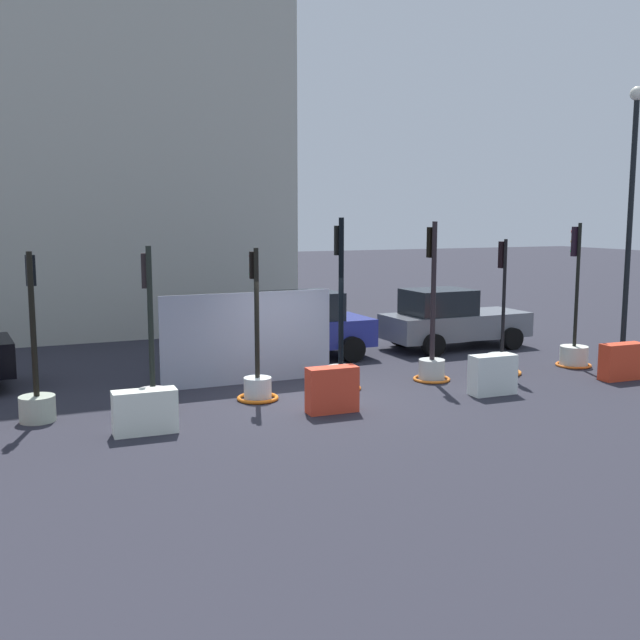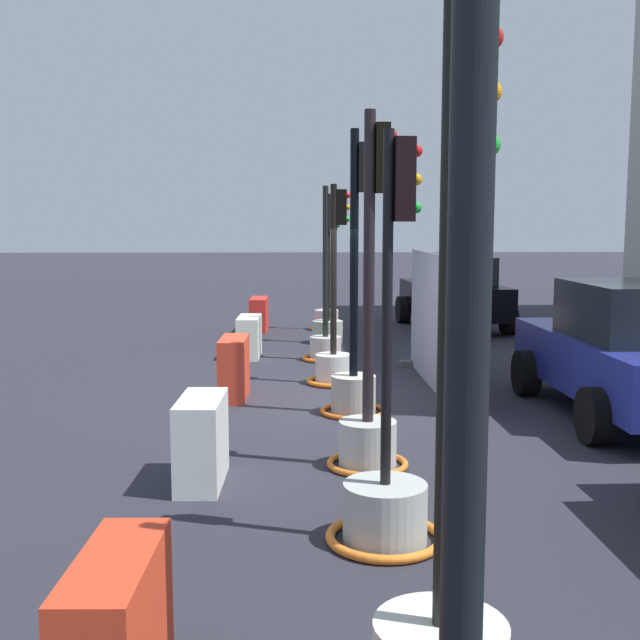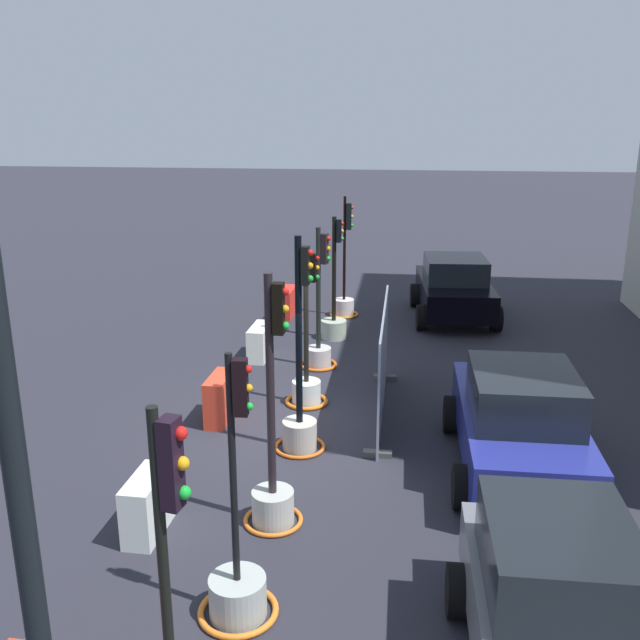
{
  "view_description": "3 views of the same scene",
  "coord_description": "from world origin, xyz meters",
  "px_view_note": "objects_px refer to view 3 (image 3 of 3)",
  "views": [
    {
      "loc": [
        -5.95,
        -14.16,
        3.85
      ],
      "look_at": [
        0.63,
        0.93,
        1.52
      ],
      "focal_mm": 41.51,
      "sensor_mm": 36.0,
      "label": 1
    },
    {
      "loc": [
        11.28,
        -0.4,
        2.57
      ],
      "look_at": [
        -0.71,
        0.04,
        1.09
      ],
      "focal_mm": 43.74,
      "sensor_mm": 36.0,
      "label": 2
    },
    {
      "loc": [
        12.1,
        2.18,
        5.76
      ],
      "look_at": [
        -2.94,
        0.32,
        1.23
      ],
      "focal_mm": 39.58,
      "sensor_mm": 36.0,
      "label": 3
    }
  ],
  "objects_px": {
    "construction_barrier_2": "(220,398)",
    "traffic_light_1": "(334,317)",
    "car_grey_saloon": "(563,630)",
    "traffic_light_0": "(344,298)",
    "construction_barrier_0": "(287,302)",
    "traffic_light_2": "(319,342)",
    "traffic_light_6": "(238,583)",
    "construction_barrier_1": "(260,342)",
    "traffic_light_4": "(300,414)",
    "car_black_sedan": "(454,288)",
    "car_blue_estate": "(519,421)",
    "traffic_light_5": "(273,479)",
    "construction_barrier_3": "(148,505)",
    "traffic_light_3": "(307,380)",
    "street_lamp_post": "(6,404)"
  },
  "relations": [
    {
      "from": "construction_barrier_1",
      "to": "car_blue_estate",
      "type": "bearing_deg",
      "value": 47.08
    },
    {
      "from": "traffic_light_6",
      "to": "street_lamp_post",
      "type": "relative_size",
      "value": 0.47
    },
    {
      "from": "traffic_light_0",
      "to": "construction_barrier_1",
      "type": "relative_size",
      "value": 3.04
    },
    {
      "from": "traffic_light_0",
      "to": "traffic_light_2",
      "type": "xyz_separation_m",
      "value": [
        4.29,
        -0.21,
        0.08
      ]
    },
    {
      "from": "traffic_light_1",
      "to": "traffic_light_2",
      "type": "bearing_deg",
      "value": -3.54
    },
    {
      "from": "traffic_light_1",
      "to": "traffic_light_0",
      "type": "bearing_deg",
      "value": 178.05
    },
    {
      "from": "traffic_light_6",
      "to": "construction_barrier_1",
      "type": "height_order",
      "value": "traffic_light_6"
    },
    {
      "from": "traffic_light_1",
      "to": "construction_barrier_0",
      "type": "bearing_deg",
      "value": -141.03
    },
    {
      "from": "traffic_light_6",
      "to": "construction_barrier_0",
      "type": "distance_m",
      "value": 12.69
    },
    {
      "from": "traffic_light_0",
      "to": "car_black_sedan",
      "type": "distance_m",
      "value": 3.16
    },
    {
      "from": "traffic_light_5",
      "to": "car_grey_saloon",
      "type": "distance_m",
      "value": 4.45
    },
    {
      "from": "traffic_light_2",
      "to": "construction_barrier_0",
      "type": "bearing_deg",
      "value": -160.58
    },
    {
      "from": "construction_barrier_1",
      "to": "traffic_light_5",
      "type": "bearing_deg",
      "value": 13.22
    },
    {
      "from": "traffic_light_4",
      "to": "construction_barrier_3",
      "type": "distance_m",
      "value": 3.32
    },
    {
      "from": "traffic_light_6",
      "to": "car_blue_estate",
      "type": "height_order",
      "value": "traffic_light_6"
    },
    {
      "from": "traffic_light_1",
      "to": "construction_barrier_3",
      "type": "xyz_separation_m",
      "value": [
        9.16,
        -1.68,
        -0.15
      ]
    },
    {
      "from": "traffic_light_2",
      "to": "car_blue_estate",
      "type": "bearing_deg",
      "value": 40.36
    },
    {
      "from": "traffic_light_2",
      "to": "traffic_light_6",
      "type": "xyz_separation_m",
      "value": [
        8.52,
        0.11,
        -0.17
      ]
    },
    {
      "from": "car_grey_saloon",
      "to": "traffic_light_0",
      "type": "bearing_deg",
      "value": -166.03
    },
    {
      "from": "construction_barrier_2",
      "to": "car_grey_saloon",
      "type": "height_order",
      "value": "car_grey_saloon"
    },
    {
      "from": "traffic_light_0",
      "to": "traffic_light_6",
      "type": "bearing_deg",
      "value": -0.45
    },
    {
      "from": "traffic_light_5",
      "to": "car_black_sedan",
      "type": "bearing_deg",
      "value": 163.86
    },
    {
      "from": "traffic_light_6",
      "to": "car_grey_saloon",
      "type": "xyz_separation_m",
      "value": [
        0.84,
        3.5,
        0.41
      ]
    },
    {
      "from": "traffic_light_6",
      "to": "construction_barrier_1",
      "type": "distance_m",
      "value": 9.08
    },
    {
      "from": "traffic_light_3",
      "to": "car_blue_estate",
      "type": "xyz_separation_m",
      "value": [
        2.35,
        3.83,
        0.38
      ]
    },
    {
      "from": "traffic_light_1",
      "to": "traffic_light_5",
      "type": "bearing_deg",
      "value": 0.18
    },
    {
      "from": "car_black_sedan",
      "to": "car_blue_estate",
      "type": "bearing_deg",
      "value": 3.33
    },
    {
      "from": "traffic_light_1",
      "to": "traffic_light_5",
      "type": "distance_m",
      "value": 8.69
    },
    {
      "from": "construction_barrier_0",
      "to": "construction_barrier_1",
      "type": "height_order",
      "value": "construction_barrier_0"
    },
    {
      "from": "traffic_light_3",
      "to": "traffic_light_5",
      "type": "relative_size",
      "value": 0.86
    },
    {
      "from": "construction_barrier_0",
      "to": "traffic_light_2",
      "type": "bearing_deg",
      "value": 19.42
    },
    {
      "from": "traffic_light_4",
      "to": "car_grey_saloon",
      "type": "xyz_separation_m",
      "value": [
        5.16,
        3.41,
        0.17
      ]
    },
    {
      "from": "car_black_sedan",
      "to": "traffic_light_1",
      "type": "bearing_deg",
      "value": -54.45
    },
    {
      "from": "traffic_light_6",
      "to": "car_grey_saloon",
      "type": "relative_size",
      "value": 0.76
    },
    {
      "from": "construction_barrier_2",
      "to": "car_blue_estate",
      "type": "distance_m",
      "value": 5.54
    },
    {
      "from": "traffic_light_1",
      "to": "traffic_light_4",
      "type": "xyz_separation_m",
      "value": [
        6.34,
        0.06,
        0.08
      ]
    },
    {
      "from": "construction_barrier_2",
      "to": "traffic_light_1",
      "type": "bearing_deg",
      "value": 163.01
    },
    {
      "from": "traffic_light_4",
      "to": "construction_barrier_3",
      "type": "relative_size",
      "value": 3.71
    },
    {
      "from": "traffic_light_2",
      "to": "construction_barrier_2",
      "type": "height_order",
      "value": "traffic_light_2"
    },
    {
      "from": "construction_barrier_1",
      "to": "construction_barrier_3",
      "type": "xyz_separation_m",
      "value": [
        7.44,
        -0.07,
        0.04
      ]
    },
    {
      "from": "traffic_light_5",
      "to": "car_blue_estate",
      "type": "bearing_deg",
      "value": 118.52
    },
    {
      "from": "construction_barrier_2",
      "to": "traffic_light_5",
      "type": "bearing_deg",
      "value": 26.57
    },
    {
      "from": "traffic_light_3",
      "to": "construction_barrier_0",
      "type": "xyz_separation_m",
      "value": [
        -6.27,
        -1.46,
        -0.11
      ]
    },
    {
      "from": "traffic_light_1",
      "to": "construction_barrier_2",
      "type": "xyz_separation_m",
      "value": [
        5.36,
        -1.64,
        -0.14
      ]
    },
    {
      "from": "traffic_light_4",
      "to": "traffic_light_6",
      "type": "relative_size",
      "value": 1.16
    },
    {
      "from": "traffic_light_1",
      "to": "traffic_light_6",
      "type": "distance_m",
      "value": 10.66
    },
    {
      "from": "traffic_light_2",
      "to": "construction_barrier_0",
      "type": "distance_m",
      "value": 4.33
    },
    {
      "from": "traffic_light_6",
      "to": "car_blue_estate",
      "type": "distance_m",
      "value": 5.49
    },
    {
      "from": "street_lamp_post",
      "to": "traffic_light_1",
      "type": "bearing_deg",
      "value": 179.03
    },
    {
      "from": "traffic_light_3",
      "to": "traffic_light_6",
      "type": "bearing_deg",
      "value": 0.71
    }
  ]
}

